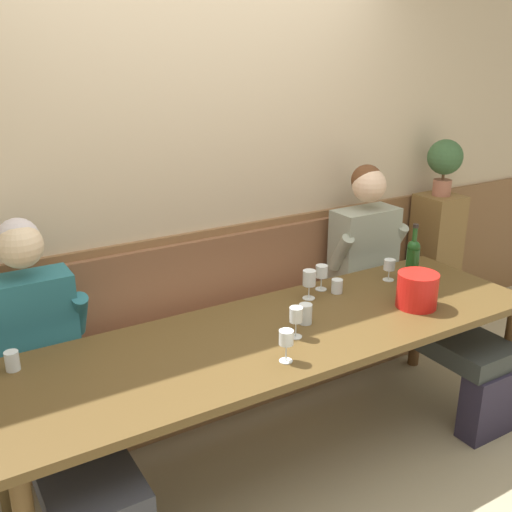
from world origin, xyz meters
name	(u,v)px	position (x,y,z in m)	size (l,w,h in m)	color
ground_plane	(299,476)	(0.00, 0.00, -0.01)	(6.80, 6.80, 0.02)	tan
room_wall_back	(194,158)	(0.00, 1.09, 1.40)	(6.80, 0.08, 2.80)	#C8B394
wood_wainscot_panel	(203,308)	(0.00, 1.04, 0.49)	(6.80, 0.03, 0.98)	brown
wall_bench	(220,353)	(0.00, 0.83, 0.28)	(2.98, 0.42, 0.94)	brown
dining_table	(284,342)	(0.00, 0.16, 0.66)	(2.68, 0.81, 0.73)	brown
person_right_seat	(51,380)	(-1.02, 0.47, 0.62)	(0.52, 1.24, 1.26)	#353631
person_center_right_seat	(399,282)	(1.06, 0.48, 0.63)	(0.54, 1.25, 1.30)	#272337
ice_bucket	(417,290)	(0.72, 0.02, 0.82)	(0.21, 0.21, 0.18)	red
wine_bottle_clear_water	(412,262)	(0.88, 0.22, 0.88)	(0.07, 0.07, 0.37)	#194418
wine_glass_right_end	(286,339)	(-0.16, -0.10, 0.83)	(0.06, 0.06, 0.14)	silver
wine_glass_by_bottle	(389,266)	(0.86, 0.37, 0.82)	(0.06, 0.06, 0.12)	silver
wine_glass_left_end	(309,279)	(0.31, 0.39, 0.84)	(0.07, 0.07, 0.16)	silver
wine_glass_mid_right	(322,273)	(0.44, 0.45, 0.83)	(0.07, 0.07, 0.14)	silver
wine_glass_mid_left	(296,316)	(0.00, 0.06, 0.84)	(0.06, 0.06, 0.15)	silver
water_tumbler_right	(12,361)	(-1.17, 0.43, 0.77)	(0.06, 0.06, 0.08)	silver
water_tumbler_left	(305,314)	(0.12, 0.16, 0.78)	(0.07, 0.07, 0.10)	silver
water_tumbler_center	(337,286)	(0.49, 0.38, 0.77)	(0.06, 0.06, 0.08)	silver
corner_pedestal	(434,262)	(1.79, 0.86, 0.50)	(0.28, 0.28, 1.01)	brown
potted_plant	(445,161)	(1.79, 0.86, 1.25)	(0.24, 0.24, 0.39)	#A5654F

